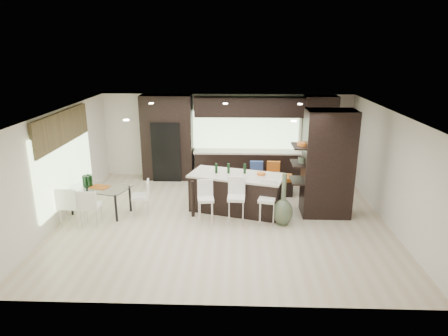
{
  "coord_description": "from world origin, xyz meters",
  "views": [
    {
      "loc": [
        0.35,
        -9.22,
        4.2
      ],
      "look_at": [
        0.0,
        0.6,
        1.15
      ],
      "focal_mm": 32.0,
      "sensor_mm": 36.0,
      "label": 1
    }
  ],
  "objects_px": {
    "stool_mid": "(236,206)",
    "bench": "(268,185)",
    "kitchen_island": "(236,193)",
    "stool_left": "(206,207)",
    "floor_vase": "(283,200)",
    "chair_near": "(91,208)",
    "stool_right": "(267,207)",
    "chair_far": "(72,207)",
    "chair_end": "(141,199)",
    "dining_table": "(101,200)"
  },
  "relations": [
    {
      "from": "chair_far",
      "to": "stool_left",
      "type": "bearing_deg",
      "value": 8.06
    },
    {
      "from": "dining_table",
      "to": "chair_far",
      "type": "height_order",
      "value": "chair_far"
    },
    {
      "from": "stool_left",
      "to": "kitchen_island",
      "type": "bearing_deg",
      "value": 39.48
    },
    {
      "from": "stool_right",
      "to": "chair_end",
      "type": "relative_size",
      "value": 1.07
    },
    {
      "from": "kitchen_island",
      "to": "floor_vase",
      "type": "bearing_deg",
      "value": -19.96
    },
    {
      "from": "bench",
      "to": "floor_vase",
      "type": "xyz_separation_m",
      "value": [
        0.22,
        -2.12,
        0.38
      ]
    },
    {
      "from": "stool_mid",
      "to": "bench",
      "type": "distance_m",
      "value": 2.31
    },
    {
      "from": "chair_end",
      "to": "bench",
      "type": "bearing_deg",
      "value": -74.7
    },
    {
      "from": "dining_table",
      "to": "chair_near",
      "type": "relative_size",
      "value": 1.69
    },
    {
      "from": "stool_mid",
      "to": "chair_far",
      "type": "height_order",
      "value": "stool_mid"
    },
    {
      "from": "floor_vase",
      "to": "chair_near",
      "type": "height_order",
      "value": "floor_vase"
    },
    {
      "from": "chair_near",
      "to": "chair_end",
      "type": "height_order",
      "value": "chair_near"
    },
    {
      "from": "floor_vase",
      "to": "bench",
      "type": "bearing_deg",
      "value": 95.88
    },
    {
      "from": "stool_left",
      "to": "bench",
      "type": "xyz_separation_m",
      "value": [
        1.65,
        2.1,
        -0.16
      ]
    },
    {
      "from": "kitchen_island",
      "to": "stool_left",
      "type": "xyz_separation_m",
      "value": [
        -0.74,
        -0.81,
        -0.07
      ]
    },
    {
      "from": "stool_right",
      "to": "bench",
      "type": "bearing_deg",
      "value": 98.55
    },
    {
      "from": "kitchen_island",
      "to": "chair_near",
      "type": "height_order",
      "value": "kitchen_island"
    },
    {
      "from": "stool_right",
      "to": "floor_vase",
      "type": "relative_size",
      "value": 0.67
    },
    {
      "from": "chair_far",
      "to": "chair_near",
      "type": "bearing_deg",
      "value": 5.86
    },
    {
      "from": "floor_vase",
      "to": "chair_near",
      "type": "relative_size",
      "value": 1.51
    },
    {
      "from": "stool_right",
      "to": "floor_vase",
      "type": "height_order",
      "value": "floor_vase"
    },
    {
      "from": "stool_mid",
      "to": "chair_end",
      "type": "relative_size",
      "value": 1.13
    },
    {
      "from": "chair_near",
      "to": "stool_left",
      "type": "bearing_deg",
      "value": 3.62
    },
    {
      "from": "bench",
      "to": "chair_near",
      "type": "height_order",
      "value": "chair_near"
    },
    {
      "from": "bench",
      "to": "stool_left",
      "type": "bearing_deg",
      "value": -126.01
    },
    {
      "from": "stool_mid",
      "to": "chair_far",
      "type": "relative_size",
      "value": 1.01
    },
    {
      "from": "kitchen_island",
      "to": "bench",
      "type": "bearing_deg",
      "value": 71.02
    },
    {
      "from": "bench",
      "to": "floor_vase",
      "type": "distance_m",
      "value": 2.16
    },
    {
      "from": "floor_vase",
      "to": "chair_far",
      "type": "bearing_deg",
      "value": -177.69
    },
    {
      "from": "stool_mid",
      "to": "chair_near",
      "type": "xyz_separation_m",
      "value": [
        -3.49,
        -0.2,
        -0.03
      ]
    },
    {
      "from": "floor_vase",
      "to": "chair_near",
      "type": "bearing_deg",
      "value": -177.64
    },
    {
      "from": "stool_mid",
      "to": "bench",
      "type": "xyz_separation_m",
      "value": [
        0.91,
        2.11,
        -0.19
      ]
    },
    {
      "from": "chair_far",
      "to": "chair_end",
      "type": "height_order",
      "value": "chair_far"
    },
    {
      "from": "kitchen_island",
      "to": "stool_right",
      "type": "bearing_deg",
      "value": -31.46
    },
    {
      "from": "bench",
      "to": "dining_table",
      "type": "relative_size",
      "value": 0.97
    },
    {
      "from": "chair_near",
      "to": "chair_far",
      "type": "distance_m",
      "value": 0.46
    },
    {
      "from": "chair_near",
      "to": "chair_end",
      "type": "bearing_deg",
      "value": 34.33
    },
    {
      "from": "stool_mid",
      "to": "chair_far",
      "type": "xyz_separation_m",
      "value": [
        -3.95,
        -0.21,
        -0.0
      ]
    },
    {
      "from": "kitchen_island",
      "to": "stool_mid",
      "type": "bearing_deg",
      "value": -73.77
    },
    {
      "from": "bench",
      "to": "dining_table",
      "type": "distance_m",
      "value": 4.68
    },
    {
      "from": "stool_mid",
      "to": "chair_end",
      "type": "bearing_deg",
      "value": 170.21
    },
    {
      "from": "kitchen_island",
      "to": "stool_right",
      "type": "relative_size",
      "value": 2.74
    },
    {
      "from": "stool_left",
      "to": "chair_near",
      "type": "xyz_separation_m",
      "value": [
        -2.75,
        -0.21,
        0.0
      ]
    },
    {
      "from": "stool_right",
      "to": "kitchen_island",
      "type": "bearing_deg",
      "value": 145.61
    },
    {
      "from": "chair_end",
      "to": "chair_far",
      "type": "bearing_deg",
      "value": 106.55
    },
    {
      "from": "stool_left",
      "to": "dining_table",
      "type": "height_order",
      "value": "stool_left"
    },
    {
      "from": "kitchen_island",
      "to": "chair_end",
      "type": "bearing_deg",
      "value": -157.05
    },
    {
      "from": "kitchen_island",
      "to": "bench",
      "type": "distance_m",
      "value": 1.6
    },
    {
      "from": "stool_right",
      "to": "chair_far",
      "type": "relative_size",
      "value": 0.95
    },
    {
      "from": "chair_far",
      "to": "floor_vase",
      "type": "bearing_deg",
      "value": 6.37
    }
  ]
}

